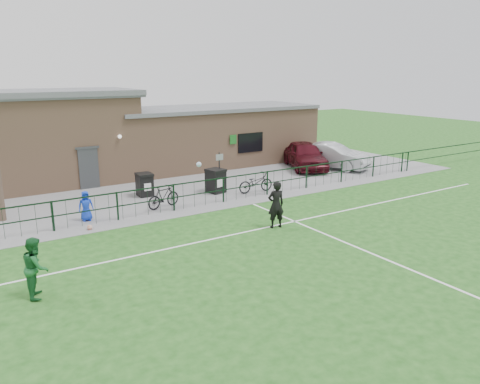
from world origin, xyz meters
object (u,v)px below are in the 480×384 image
bicycle_d (164,197)px  sign_post (219,172)px  car_maroon (305,155)px  bicycle_e (256,183)px  outfield_player (36,267)px  wheelie_bin_right (216,182)px  wheelie_bin_left (145,185)px  ball_ground (90,227)px  spectator_child (86,206)px  car_silver (331,156)px

bicycle_d → sign_post: bearing=-86.7°
car_maroon → bicycle_e: 6.82m
bicycle_e → outfield_player: (-11.26, -5.98, 0.32)m
car_maroon → outfield_player: bearing=-126.7°
wheelie_bin_right → sign_post: sign_post is taller
wheelie_bin_left → wheelie_bin_right: (3.24, -1.28, 0.03)m
ball_ground → bicycle_d: bearing=18.4°
bicycle_e → spectator_child: bearing=94.7°
bicycle_d → ball_ground: bicycle_d is taller
spectator_child → bicycle_e: bearing=7.0°
bicycle_e → sign_post: bearing=57.0°
car_silver → bicycle_e: 7.75m
bicycle_d → outfield_player: outfield_player is taller
car_silver → spectator_child: car_silver is taller
sign_post → bicycle_d: (-3.55, -1.17, -0.49)m
wheelie_bin_left → sign_post: 3.73m
wheelie_bin_right → bicycle_e: wheelie_bin_right is taller
wheelie_bin_left → car_maroon: size_ratio=0.21×
bicycle_d → outfield_player: 8.61m
wheelie_bin_left → wheelie_bin_right: 3.48m
wheelie_bin_left → bicycle_d: 2.41m
wheelie_bin_left → car_silver: (12.29, 0.08, 0.26)m
spectator_child → wheelie_bin_right: bearing=16.1°
ball_ground → car_silver: bearing=13.0°
sign_post → car_silver: size_ratio=0.42×
wheelie_bin_left → outfield_player: size_ratio=0.62×
car_maroon → spectator_child: bearing=-141.9°
sign_post → outfield_player: size_ratio=1.19×
car_silver → spectator_child: 15.93m
wheelie_bin_left → sign_post: bearing=-17.2°
car_maroon → bicycle_e: bearing=-126.2°
bicycle_d → ball_ground: (-3.60, -1.20, -0.43)m
wheelie_bin_left → ball_ground: size_ratio=5.03×
bicycle_d → spectator_child: bearing=74.9°
bicycle_e → outfield_player: size_ratio=1.12×
bicycle_d → spectator_child: (-3.38, 0.01, 0.11)m
ball_ground → spectator_child: bearing=79.8°
wheelie_bin_right → spectator_child: spectator_child is taller
wheelie_bin_right → spectator_child: bearing=177.0°
bicycle_e → ball_ground: (-8.60, -1.26, -0.41)m
spectator_child → ball_ground: size_ratio=6.00×
spectator_child → outfield_player: (-2.87, -5.92, 0.20)m
outfield_player → car_silver: bearing=-52.2°
wheelie_bin_left → car_maroon: bearing=7.3°
wheelie_bin_right → spectator_child: 6.78m
wheelie_bin_left → car_maroon: car_maroon is taller
bicycle_d → bicycle_e: bicycle_d is taller
wheelie_bin_right → car_maroon: bearing=3.6°
wheelie_bin_left → outfield_player: bearing=-124.8°
wheelie_bin_left → bicycle_e: bearing=-23.0°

